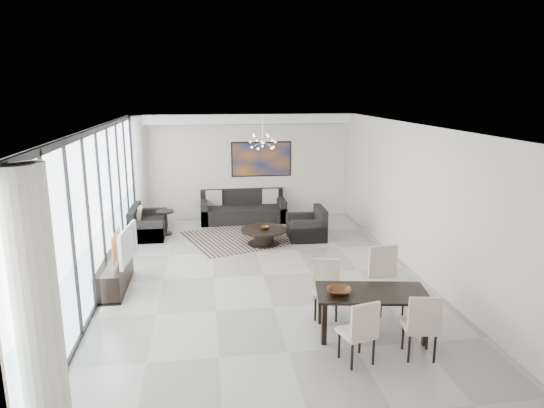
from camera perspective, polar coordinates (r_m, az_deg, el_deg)
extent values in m
cube|color=#A8A39B|center=(9.58, -1.04, -8.32)|extent=(6.00, 9.00, 0.02)
cube|color=white|center=(8.92, -1.12, 9.13)|extent=(6.00, 9.00, 0.02)
cube|color=beige|center=(13.53, -3.37, 4.42)|extent=(6.00, 0.02, 2.90)
cube|color=beige|center=(4.94, 5.34, -11.83)|extent=(6.00, 0.02, 2.90)
cube|color=beige|center=(9.94, 16.29, 0.64)|extent=(0.02, 9.00, 2.90)
cube|color=white|center=(9.28, -19.66, -0.50)|extent=(0.01, 8.95, 2.85)
cube|color=black|center=(9.06, -20.11, 8.14)|extent=(0.04, 8.95, 0.10)
cube|color=black|center=(9.69, -18.77, -8.67)|extent=(0.04, 8.95, 0.06)
cube|color=black|center=(5.60, -27.34, -10.24)|extent=(0.04, 0.05, 2.88)
cube|color=black|center=(6.48, -24.49, -6.79)|extent=(0.04, 0.05, 2.88)
cube|color=black|center=(7.39, -22.37, -4.17)|extent=(0.04, 0.05, 2.88)
cube|color=black|center=(8.33, -20.73, -2.12)|extent=(0.04, 0.05, 2.88)
cube|color=black|center=(9.27, -19.42, -0.49)|extent=(0.04, 0.05, 2.88)
cube|color=black|center=(10.23, -18.36, 0.84)|extent=(0.04, 0.05, 2.88)
cube|color=black|center=(11.20, -17.48, 1.94)|extent=(0.04, 0.05, 2.88)
cube|color=black|center=(12.17, -16.73, 2.86)|extent=(0.04, 0.05, 2.88)
cube|color=black|center=(13.14, -16.10, 3.65)|extent=(0.04, 0.05, 2.88)
cylinder|color=beige|center=(5.42, -26.44, -10.90)|extent=(0.36, 0.36, 2.85)
cylinder|color=beige|center=(13.27, -15.42, 3.78)|extent=(0.36, 0.36, 2.85)
cube|color=white|center=(13.20, -3.38, 9.96)|extent=(5.98, 0.40, 0.26)
cube|color=#A35416|center=(13.53, -1.26, 5.30)|extent=(1.68, 0.04, 0.98)
cylinder|color=silver|center=(11.45, -1.12, 8.74)|extent=(0.02, 0.02, 0.55)
sphere|color=silver|center=(11.48, -1.11, 7.37)|extent=(0.12, 0.12, 0.12)
cube|color=black|center=(12.02, -2.71, -3.80)|extent=(3.44, 3.03, 0.01)
cylinder|color=black|center=(11.31, -1.00, -3.06)|extent=(1.07, 1.07, 0.04)
cylinder|color=black|center=(11.36, -1.00, -3.97)|extent=(0.47, 0.47, 0.33)
cylinder|color=black|center=(11.40, -0.99, -4.68)|extent=(0.75, 0.75, 0.03)
imported|color=brown|center=(11.28, -0.87, -2.80)|extent=(0.26, 0.26, 0.07)
cube|color=black|center=(13.32, -3.41, -1.18)|extent=(2.30, 0.94, 0.42)
cube|color=black|center=(13.59, -3.56, 0.92)|extent=(2.30, 0.19, 0.42)
cube|color=black|center=(13.26, -7.96, -0.94)|extent=(0.19, 0.94, 0.61)
cube|color=black|center=(13.42, 1.08, -0.64)|extent=(0.19, 0.94, 0.61)
cube|color=black|center=(12.44, -14.31, -2.77)|extent=(0.82, 1.46, 0.36)
cube|color=black|center=(12.39, -15.91, -1.19)|extent=(0.16, 1.46, 0.36)
cube|color=black|center=(11.80, -14.66, -3.25)|extent=(0.82, 0.16, 0.53)
cube|color=black|center=(13.03, -14.03, -1.64)|extent=(0.82, 0.16, 0.53)
cube|color=black|center=(11.82, 4.05, -3.17)|extent=(0.88, 0.92, 0.38)
cube|color=black|center=(11.78, 5.72, -1.32)|extent=(0.19, 0.91, 0.38)
cube|color=black|center=(12.14, 3.72, -2.29)|extent=(0.86, 0.19, 0.56)
cube|color=black|center=(11.45, 4.40, -3.28)|extent=(0.86, 0.19, 0.56)
cylinder|color=black|center=(12.32, -12.51, -0.88)|extent=(0.44, 0.44, 0.04)
cylinder|color=black|center=(12.40, -12.44, -2.21)|extent=(0.06, 0.06, 0.55)
cylinder|color=black|center=(12.47, -12.38, -3.41)|extent=(0.31, 0.31, 0.03)
cube|color=black|center=(9.37, -18.03, -7.95)|extent=(0.45, 1.59, 0.50)
imported|color=gray|center=(9.20, -17.26, -4.57)|extent=(0.25, 1.11, 0.63)
cube|color=black|center=(7.33, 11.68, -10.21)|extent=(1.72, 1.05, 0.04)
cube|color=black|center=(7.09, 6.15, -13.82)|extent=(0.07, 0.07, 0.64)
cube|color=black|center=(7.65, 5.75, -11.68)|extent=(0.07, 0.07, 0.64)
cube|color=black|center=(7.35, 17.65, -13.37)|extent=(0.07, 0.07, 0.64)
cube|color=black|center=(7.90, 16.38, -11.37)|extent=(0.07, 0.07, 0.64)
cube|color=beige|center=(6.71, 9.94, -14.68)|extent=(0.51, 0.51, 0.05)
cube|color=beige|center=(6.47, 10.91, -13.50)|extent=(0.41, 0.15, 0.51)
cylinder|color=black|center=(6.86, 7.91, -16.05)|extent=(0.04, 0.04, 0.39)
cylinder|color=black|center=(6.78, 11.85, -16.60)|extent=(0.04, 0.04, 0.39)
cube|color=beige|center=(7.02, 16.97, -13.63)|extent=(0.50, 0.50, 0.06)
cube|color=beige|center=(6.75, 17.55, -12.49)|extent=(0.43, 0.11, 0.53)
cylinder|color=black|center=(7.22, 15.14, -14.74)|extent=(0.04, 0.04, 0.40)
cylinder|color=black|center=(7.03, 18.60, -15.84)|extent=(0.04, 0.04, 0.40)
cube|color=beige|center=(7.84, 6.39, -10.26)|extent=(0.51, 0.51, 0.05)
cube|color=beige|center=(7.92, 6.45, -8.17)|extent=(0.42, 0.15, 0.51)
cylinder|color=black|center=(7.79, 7.58, -12.27)|extent=(0.04, 0.04, 0.39)
cylinder|color=black|center=(8.08, 5.18, -11.21)|extent=(0.04, 0.04, 0.39)
cube|color=beige|center=(8.15, 13.45, -9.08)|extent=(0.52, 0.52, 0.06)
cube|color=beige|center=(8.23, 12.91, -6.77)|extent=(0.49, 0.09, 0.59)
cylinder|color=black|center=(8.18, 15.17, -11.09)|extent=(0.04, 0.04, 0.46)
cylinder|color=black|center=(8.33, 11.58, -10.41)|extent=(0.04, 0.04, 0.46)
imported|color=brown|center=(7.15, 7.88, -10.13)|extent=(0.42, 0.42, 0.09)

